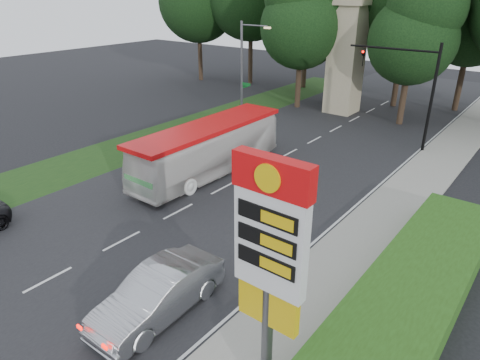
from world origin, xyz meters
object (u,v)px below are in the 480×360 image
Objects in this scene: transit_bus at (209,150)px; traffic_signal_mast at (414,81)px; streetlight_signs at (244,68)px; monument at (346,54)px; gas_station_pylon at (270,247)px; sedan_silver at (158,294)px.

traffic_signal_mast is at bearing 56.52° from transit_bus.
traffic_signal_mast is 0.90× the size of streetlight_signs.
streetlight_signs is at bearing -121.97° from monument.
gas_station_pylon reaches higher than sedan_silver.
monument reaches higher than streetlight_signs.
streetlight_signs reaches higher than traffic_signal_mast.
monument is at bearing 101.87° from sedan_silver.
sedan_silver is at bearing -59.61° from streetlight_signs.
streetlight_signs is (-12.67, -1.99, -0.23)m from traffic_signal_mast.
gas_station_pylon is 0.86× the size of streetlight_signs.
traffic_signal_mast is 1.41× the size of sedan_silver.
traffic_signal_mast is 14.48m from transit_bus.
streetlight_signs reaches higher than gas_station_pylon.
gas_station_pylon reaches higher than transit_bus.
monument reaches higher than gas_station_pylon.
monument is 0.92× the size of transit_bus.
gas_station_pylon is 0.95× the size of traffic_signal_mast.
gas_station_pylon is 0.68× the size of monument.
transit_bus is at bearing 122.03° from sedan_silver.
traffic_signal_mast is at bearing 99.09° from gas_station_pylon.
transit_bus is 12.34m from sedan_silver.
traffic_signal_mast is 0.72× the size of monument.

